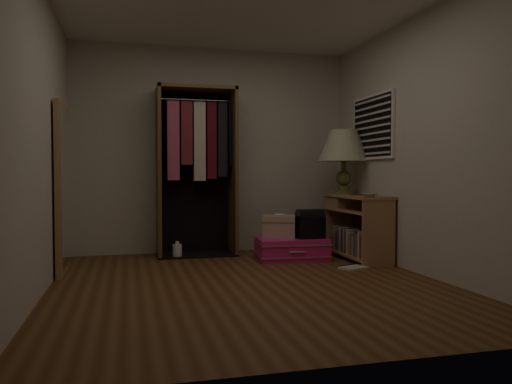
% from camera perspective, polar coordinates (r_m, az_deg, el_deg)
% --- Properties ---
extents(ground, '(4.00, 4.00, 0.00)m').
position_cam_1_polar(ground, '(4.59, -0.68, -10.48)').
color(ground, '#533217').
rests_on(ground, ground).
extents(room_walls, '(3.52, 4.02, 2.60)m').
position_cam_1_polar(room_walls, '(4.57, 0.11, 8.40)').
color(room_walls, beige).
rests_on(room_walls, ground).
extents(console_bookshelf, '(0.42, 1.12, 0.75)m').
position_cam_1_polar(console_bookshelf, '(6.01, 11.31, -3.71)').
color(console_bookshelf, '#A3744F').
rests_on(console_bookshelf, ground).
extents(open_wardrobe, '(0.97, 0.50, 2.05)m').
position_cam_1_polar(open_wardrobe, '(6.18, -6.66, 4.08)').
color(open_wardrobe, brown).
rests_on(open_wardrobe, ground).
extents(floor_mirror, '(0.06, 0.80, 1.70)m').
position_cam_1_polar(floor_mirror, '(5.39, -21.23, 0.36)').
color(floor_mirror, '#A87D51').
rests_on(floor_mirror, ground).
extents(pink_suitcase, '(0.87, 0.66, 0.25)m').
position_cam_1_polar(pink_suitcase, '(5.90, 4.06, -6.45)').
color(pink_suitcase, '#DF1B78').
rests_on(pink_suitcase, ground).
extents(train_case, '(0.46, 0.39, 0.28)m').
position_cam_1_polar(train_case, '(5.90, 2.68, -3.93)').
color(train_case, tan).
rests_on(train_case, pink_suitcase).
extents(black_bag, '(0.32, 0.21, 0.34)m').
position_cam_1_polar(black_bag, '(5.86, 6.20, -3.56)').
color(black_bag, black).
rests_on(black_bag, pink_suitcase).
extents(table_lamp, '(0.76, 0.76, 0.79)m').
position_cam_1_polar(table_lamp, '(6.31, 10.01, 5.06)').
color(table_lamp, '#51582B').
rests_on(table_lamp, console_bookshelf).
extents(brass_tray, '(0.31, 0.31, 0.01)m').
position_cam_1_polar(brass_tray, '(5.90, 11.75, -0.31)').
color(brass_tray, '#A77B40').
rests_on(brass_tray, console_bookshelf).
extents(ceramic_bowl, '(0.16, 0.16, 0.04)m').
position_cam_1_polar(ceramic_bowl, '(5.58, 12.82, -0.33)').
color(ceramic_bowl, '#97B598').
rests_on(ceramic_bowl, console_bookshelf).
extents(white_jug, '(0.13, 0.13, 0.20)m').
position_cam_1_polar(white_jug, '(6.05, -8.99, -6.65)').
color(white_jug, white).
rests_on(white_jug, ground).
extents(floor_book, '(0.33, 0.30, 0.03)m').
position_cam_1_polar(floor_book, '(5.42, 10.84, -8.46)').
color(floor_book, beige).
rests_on(floor_book, ground).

